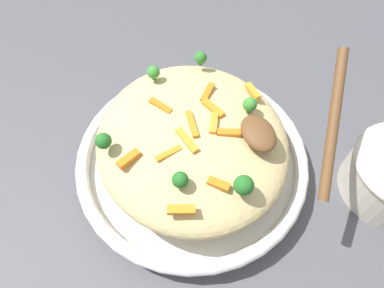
# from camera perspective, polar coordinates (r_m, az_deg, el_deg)

# --- Properties ---
(ground_plane) EXTENTS (2.40, 2.40, 0.00)m
(ground_plane) POSITION_cam_1_polar(r_m,az_deg,el_deg) (0.54, -0.00, -3.85)
(ground_plane) COLOR #4C4C51
(serving_bowl) EXTENTS (0.33, 0.33, 0.04)m
(serving_bowl) POSITION_cam_1_polar(r_m,az_deg,el_deg) (0.52, -0.00, -2.63)
(serving_bowl) COLOR white
(serving_bowl) RESTS_ON ground_plane
(pasta_mound) EXTENTS (0.27, 0.26, 0.07)m
(pasta_mound) POSITION_cam_1_polar(r_m,az_deg,el_deg) (0.47, -0.00, 0.54)
(pasta_mound) COLOR #D1BA7A
(pasta_mound) RESTS_ON serving_bowl
(carrot_piece_0) EXTENTS (0.04, 0.02, 0.01)m
(carrot_piece_0) POSITION_cam_1_polar(r_m,az_deg,el_deg) (0.43, -0.84, 0.64)
(carrot_piece_0) COLOR orange
(carrot_piece_0) RESTS_ON pasta_mound
(carrot_piece_1) EXTENTS (0.03, 0.02, 0.01)m
(carrot_piece_1) POSITION_cam_1_polar(r_m,az_deg,el_deg) (0.46, 3.41, 5.79)
(carrot_piece_1) COLOR orange
(carrot_piece_1) RESTS_ON pasta_mound
(carrot_piece_2) EXTENTS (0.02, 0.03, 0.01)m
(carrot_piece_2) POSITION_cam_1_polar(r_m,az_deg,el_deg) (0.43, -10.23, -2.36)
(carrot_piece_2) COLOR orange
(carrot_piece_2) RESTS_ON pasta_mound
(carrot_piece_3) EXTENTS (0.03, 0.03, 0.01)m
(carrot_piece_3) POSITION_cam_1_polar(r_m,az_deg,el_deg) (0.48, 2.52, 8.32)
(carrot_piece_3) COLOR orange
(carrot_piece_3) RESTS_ON pasta_mound
(carrot_piece_4) EXTENTS (0.02, 0.03, 0.01)m
(carrot_piece_4) POSITION_cam_1_polar(r_m,az_deg,el_deg) (0.44, 5.98, 1.78)
(carrot_piece_4) COLOR orange
(carrot_piece_4) RESTS_ON pasta_mound
(carrot_piece_5) EXTENTS (0.03, 0.03, 0.01)m
(carrot_piece_5) POSITION_cam_1_polar(r_m,az_deg,el_deg) (0.41, 4.00, -6.58)
(carrot_piece_5) COLOR orange
(carrot_piece_5) RESTS_ON pasta_mound
(carrot_piece_6) EXTENTS (0.03, 0.02, 0.01)m
(carrot_piece_6) POSITION_cam_1_polar(r_m,az_deg,el_deg) (0.44, 3.53, 3.35)
(carrot_piece_6) COLOR orange
(carrot_piece_6) RESTS_ON pasta_mound
(carrot_piece_7) EXTENTS (0.04, 0.01, 0.01)m
(carrot_piece_7) POSITION_cam_1_polar(r_m,az_deg,el_deg) (0.44, -0.06, 2.93)
(carrot_piece_7) COLOR orange
(carrot_piece_7) RESTS_ON pasta_mound
(carrot_piece_8) EXTENTS (0.03, 0.01, 0.01)m
(carrot_piece_8) POSITION_cam_1_polar(r_m,az_deg,el_deg) (0.49, 9.83, 8.46)
(carrot_piece_8) COLOR orange
(carrot_piece_8) RESTS_ON pasta_mound
(carrot_piece_9) EXTENTS (0.02, 0.03, 0.01)m
(carrot_piece_9) POSITION_cam_1_polar(r_m,az_deg,el_deg) (0.39, -1.74, -10.59)
(carrot_piece_9) COLOR orange
(carrot_piece_9) RESTS_ON pasta_mound
(carrot_piece_10) EXTENTS (0.03, 0.03, 0.01)m
(carrot_piece_10) POSITION_cam_1_polar(r_m,az_deg,el_deg) (0.47, -5.10, 6.15)
(carrot_piece_10) COLOR orange
(carrot_piece_10) RESTS_ON pasta_mound
(carrot_piece_11) EXTENTS (0.01, 0.03, 0.01)m
(carrot_piece_11) POSITION_cam_1_polar(r_m,az_deg,el_deg) (0.42, -3.80, -1.56)
(carrot_piece_11) COLOR orange
(carrot_piece_11) RESTS_ON pasta_mound
(broccoli_floret_0) EXTENTS (0.02, 0.02, 0.02)m
(broccoli_floret_0) POSITION_cam_1_polar(r_m,az_deg,el_deg) (0.52, 1.42, 13.78)
(broccoli_floret_0) COLOR #296820
(broccoli_floret_0) RESTS_ON pasta_mound
(broccoli_floret_1) EXTENTS (0.02, 0.02, 0.03)m
(broccoli_floret_1) POSITION_cam_1_polar(r_m,az_deg,el_deg) (0.40, 8.38, -6.65)
(broccoli_floret_1) COLOR #205B1C
(broccoli_floret_1) RESTS_ON pasta_mound
(broccoli_floret_2) EXTENTS (0.02, 0.02, 0.02)m
(broccoli_floret_2) POSITION_cam_1_polar(r_m,az_deg,el_deg) (0.44, -14.16, 0.46)
(broccoli_floret_2) COLOR #205B1C
(broccoli_floret_2) RESTS_ON pasta_mound
(broccoli_floret_3) EXTENTS (0.02, 0.02, 0.02)m
(broccoli_floret_3) POSITION_cam_1_polar(r_m,az_deg,el_deg) (0.40, -1.92, -5.85)
(broccoli_floret_3) COLOR #205B1C
(broccoli_floret_3) RESTS_ON pasta_mound
(broccoli_floret_4) EXTENTS (0.02, 0.02, 0.02)m
(broccoli_floret_4) POSITION_cam_1_polar(r_m,az_deg,el_deg) (0.50, -6.27, 11.45)
(broccoli_floret_4) COLOR #377928
(broccoli_floret_4) RESTS_ON pasta_mound
(broccoli_floret_5) EXTENTS (0.02, 0.02, 0.02)m
(broccoli_floret_5) POSITION_cam_1_polar(r_m,az_deg,el_deg) (0.46, 9.36, 6.32)
(broccoli_floret_5) COLOR #377928
(broccoli_floret_5) RESTS_ON pasta_mound
(serving_spoon) EXTENTS (0.14, 0.13, 0.09)m
(serving_spoon) POSITION_cam_1_polar(r_m,az_deg,el_deg) (0.43, 14.86, 2.26)
(serving_spoon) COLOR brown
(serving_spoon) RESTS_ON pasta_mound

